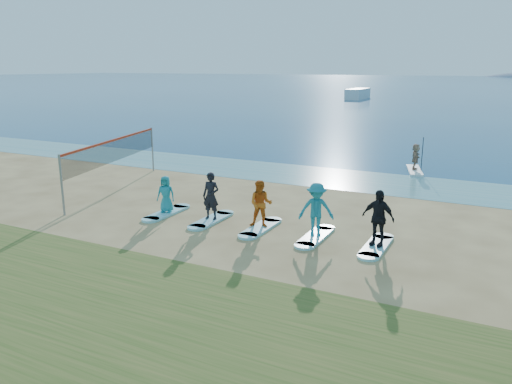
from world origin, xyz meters
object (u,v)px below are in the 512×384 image
at_px(boat_offshore_a, 357,99).
at_px(surfboard_2, 261,228).
at_px(student_4, 378,218).
at_px(surfboard_3, 315,237).
at_px(student_0, 166,194).
at_px(paddleboard, 414,170).
at_px(volleyball_net, 114,151).
at_px(student_1, 211,196).
at_px(surfboard_0, 167,213).
at_px(surfboard_4, 376,246).
at_px(student_3, 316,210).
at_px(student_2, 261,204).
at_px(paddleboarder, 416,157).
at_px(surfboard_1, 211,220).

bearing_deg(boat_offshore_a, surfboard_2, -77.83).
bearing_deg(student_4, surfboard_3, -168.93).
xyz_separation_m(student_0, student_4, (8.61, 0.00, 0.20)).
height_order(paddleboard, boat_offshore_a, boat_offshore_a).
height_order(volleyball_net, student_1, volleyball_net).
relative_size(surfboard_0, surfboard_4, 1.00).
bearing_deg(student_0, student_3, -16.40).
height_order(paddleboard, surfboard_4, paddleboard).
relative_size(paddleboard, student_2, 1.71).
relative_size(volleyball_net, surfboard_3, 3.99).
height_order(paddleboard, student_0, student_0).
bearing_deg(student_3, volleyball_net, 143.68).
height_order(boat_offshore_a, surfboard_3, boat_offshore_a).
xyz_separation_m(paddleboarder, surfboard_2, (-3.25, -13.32, -0.81)).
height_order(volleyball_net, surfboard_3, volleyball_net).
bearing_deg(student_0, student_2, -16.40).
distance_m(paddleboard, surfboard_0, 15.32).
distance_m(surfboard_0, student_0, 0.79).
height_order(student_0, student_1, student_1).
xyz_separation_m(volleyball_net, surfboard_0, (4.76, -2.33, -1.86)).
relative_size(paddleboarder, student_0, 0.98).
bearing_deg(paddleboarder, student_4, 174.90).
relative_size(volleyball_net, paddleboard, 2.93).
distance_m(boat_offshore_a, student_3, 77.47).
bearing_deg(student_1, paddleboard, 63.72).
distance_m(boat_offshore_a, student_4, 78.04).
bearing_deg(paddleboard, surfboard_1, -127.14).
height_order(student_1, student_2, student_1).
bearing_deg(student_2, student_4, -17.29).
relative_size(student_0, surfboard_1, 0.68).
relative_size(volleyball_net, student_2, 5.00).
bearing_deg(surfboard_1, student_1, 90.00).
height_order(volleyball_net, student_4, volleyball_net).
bearing_deg(surfboard_2, surfboard_3, 0.00).
relative_size(paddleboard, surfboard_0, 1.36).
distance_m(boat_offshore_a, surfboard_4, 78.03).
relative_size(student_2, surfboard_3, 0.80).
bearing_deg(surfboard_1, student_2, 0.00).
height_order(surfboard_1, surfboard_3, same).
xyz_separation_m(paddleboarder, student_2, (-3.25, -13.32, 0.11)).
xyz_separation_m(student_2, surfboard_3, (2.15, -0.00, -0.92)).
xyz_separation_m(student_0, student_3, (6.45, 0.00, 0.20)).
xyz_separation_m(student_1, surfboard_3, (4.30, -0.00, -0.97)).
height_order(paddleboard, student_2, student_2).
bearing_deg(paddleboard, surfboard_2, -118.78).
height_order(volleyball_net, student_0, volleyball_net).
bearing_deg(student_1, surfboard_1, -94.20).
xyz_separation_m(boat_offshore_a, student_0, (13.14, -74.94, 0.84)).
bearing_deg(paddleboard, paddleboarder, 0.00).
relative_size(paddleboard, surfboard_4, 1.36).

